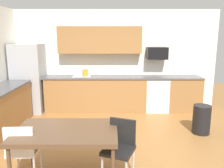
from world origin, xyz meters
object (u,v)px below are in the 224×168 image
(dining_table, at_px, (68,134))
(trash_bin, at_px, (203,120))
(kettle, at_px, (86,73))
(chair_far_side, at_px, (24,148))
(refrigerator, at_px, (30,78))
(chair_near_table, at_px, (121,145))
(microwave, at_px, (158,53))
(oven_range, at_px, (157,94))

(dining_table, distance_m, trash_bin, 2.97)
(trash_bin, xyz_separation_m, kettle, (-2.59, 1.60, 0.72))
(chair_far_side, relative_size, trash_bin, 1.42)
(dining_table, bearing_deg, refrigerator, 117.29)
(refrigerator, distance_m, chair_near_table, 3.83)
(chair_near_table, bearing_deg, microwave, 71.26)
(microwave, bearing_deg, dining_table, -119.50)
(chair_far_side, distance_m, trash_bin, 3.51)
(refrigerator, distance_m, chair_far_side, 3.31)
(microwave, distance_m, chair_near_table, 3.55)
(oven_range, xyz_separation_m, kettle, (-1.92, 0.05, 0.56))
(refrigerator, distance_m, oven_range, 3.43)
(oven_range, height_order, microwave, microwave)
(refrigerator, height_order, kettle, refrigerator)
(refrigerator, bearing_deg, microwave, 3.03)
(microwave, height_order, trash_bin, microwave)
(oven_range, height_order, trash_bin, oven_range)
(refrigerator, bearing_deg, oven_range, 1.35)
(microwave, bearing_deg, chair_near_table, -108.74)
(refrigerator, xyz_separation_m, kettle, (1.48, 0.13, 0.12))
(refrigerator, height_order, oven_range, refrigerator)
(oven_range, height_order, dining_table, oven_range)
(oven_range, distance_m, microwave, 1.10)
(microwave, xyz_separation_m, chair_near_table, (-1.09, -3.21, -1.05))
(microwave, height_order, dining_table, microwave)
(refrigerator, relative_size, kettle, 9.02)
(dining_table, bearing_deg, microwave, 60.50)
(oven_range, distance_m, kettle, 2.00)
(microwave, xyz_separation_m, chair_far_side, (-2.42, -3.31, -1.05))
(trash_bin, height_order, kettle, kettle)
(trash_bin, distance_m, kettle, 3.13)
(chair_near_table, relative_size, trash_bin, 1.42)
(trash_bin, bearing_deg, chair_far_side, -151.64)
(refrigerator, xyz_separation_m, microwave, (3.40, 0.18, 0.65))
(kettle, bearing_deg, trash_bin, -31.80)
(microwave, bearing_deg, kettle, -178.51)
(trash_bin, bearing_deg, kettle, 148.20)
(chair_near_table, xyz_separation_m, chair_far_side, (-1.33, -0.11, 0.00))
(dining_table, bearing_deg, chair_far_side, -172.03)
(microwave, bearing_deg, chair_far_side, -126.10)
(refrigerator, distance_m, trash_bin, 4.37)
(chair_near_table, distance_m, chair_far_side, 1.33)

